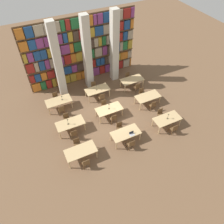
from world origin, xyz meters
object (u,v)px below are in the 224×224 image
(chair_4, at_px, (174,129))
(chair_9, at_px, (104,105))
(reading_table_7, at_px, (97,90))
(chair_11, at_px, (142,93))
(desk_lamp_4, at_px, (96,87))
(reading_table_1, at_px, (126,133))
(chair_14, at_px, (102,97))
(reading_table_0, at_px, (81,151))
(reading_table_5, at_px, (148,97))
(reading_table_4, at_px, (109,110))
(chair_10, at_px, (153,105))
(pillar_right, at_px, (114,47))
(chair_16, at_px, (137,87))
(desk_lamp_3, at_px, (62,97))
(chair_13, at_px, (56,97))
(reading_table_3, at_px, (70,124))
(chair_2, at_px, (131,144))
(chair_3, at_px, (120,127))
(chair_6, at_px, (74,134))
(pillar_left, at_px, (57,61))
(chair_17, at_px, (128,77))
(reading_table_6, at_px, (59,101))
(laptop, at_px, (132,134))
(desk_lamp_1, at_px, (68,121))
(reading_table_8, at_px, (132,80))
(chair_0, at_px, (86,163))
(chair_1, at_px, (77,144))
(chair_12, at_px, (61,110))
(chair_5, at_px, (161,114))
(reading_table_2, at_px, (167,119))
(desk_lamp_0, at_px, (168,115))
(pillar_center, at_px, (87,54))
(desk_lamp_2, at_px, (109,105))
(chair_7, at_px, (67,118))

(chair_4, height_order, chair_9, same)
(reading_table_7, bearing_deg, chair_11, -28.42)
(chair_4, relative_size, desk_lamp_4, 1.91)
(reading_table_1, relative_size, chair_14, 2.15)
(reading_table_0, height_order, reading_table_5, same)
(reading_table_4, xyz_separation_m, chair_10, (3.21, -0.81, -0.19))
(pillar_right, distance_m, chair_16, 3.65)
(chair_10, height_order, desk_lamp_3, desk_lamp_3)
(reading_table_4, bearing_deg, chair_14, 85.56)
(chair_10, relative_size, chair_13, 1.00)
(reading_table_3, distance_m, reading_table_4, 2.96)
(chair_2, relative_size, chair_13, 1.00)
(chair_3, bearing_deg, chair_6, -15.72)
(chair_3, height_order, chair_6, same)
(pillar_left, xyz_separation_m, chair_17, (5.49, -0.98, -2.52))
(reading_table_5, bearing_deg, chair_2, -135.57)
(reading_table_5, relative_size, chair_10, 2.15)
(reading_table_5, relative_size, reading_table_6, 1.00)
(reading_table_0, distance_m, laptop, 3.42)
(pillar_left, height_order, reading_table_5, pillar_left)
(desk_lamp_1, bearing_deg, chair_13, 89.83)
(chair_10, height_order, reading_table_8, chair_10)
(chair_0, relative_size, chair_1, 1.00)
(chair_4, bearing_deg, chair_6, 158.05)
(pillar_left, distance_m, chair_0, 7.81)
(chair_0, distance_m, chair_12, 4.95)
(chair_9, xyz_separation_m, reading_table_7, (0.13, 1.64, 0.19))
(chair_1, distance_m, chair_6, 0.89)
(desk_lamp_1, height_order, chair_17, desk_lamp_1)
(chair_2, distance_m, desk_lamp_3, 6.31)
(chair_4, relative_size, chair_5, 1.00)
(chair_1, relative_size, chair_16, 1.00)
(chair_4, relative_size, desk_lamp_1, 1.81)
(reading_table_0, xyz_separation_m, reading_table_2, (6.30, -0.09, 0.00))
(desk_lamp_0, height_order, desk_lamp_1, desk_lamp_1)
(pillar_center, bearing_deg, chair_17, -17.22)
(desk_lamp_2, xyz_separation_m, chair_14, (0.13, 1.63, -0.58))
(laptop, distance_m, chair_6, 3.84)
(reading_table_6, xyz_separation_m, chair_13, (-0.04, 0.76, -0.19))
(chair_14, bearing_deg, desk_lamp_0, -54.06)
(desk_lamp_0, bearing_deg, reading_table_5, 89.00)
(pillar_right, bearing_deg, reading_table_1, -110.03)
(desk_lamp_0, distance_m, chair_12, 7.64)
(pillar_center, xyz_separation_m, chair_7, (-3.08, -3.40, -2.52))
(chair_4, distance_m, chair_10, 2.56)
(desk_lamp_3, distance_m, desk_lamp_4, 2.77)
(reading_table_0, xyz_separation_m, chair_7, (0.09, 3.18, -0.19))
(desk_lamp_2, bearing_deg, chair_7, 167.67)
(desk_lamp_2, bearing_deg, chair_10, -14.35)
(chair_7, height_order, chair_12, same)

